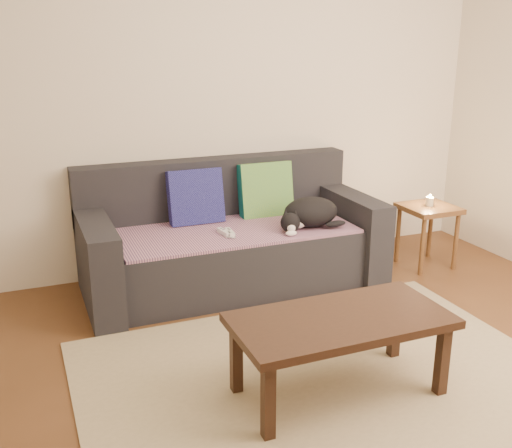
% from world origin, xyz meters
% --- Properties ---
extents(ground, '(4.50, 4.50, 0.00)m').
position_xyz_m(ground, '(0.00, 0.00, 0.00)').
color(ground, brown).
rests_on(ground, ground).
extents(back_wall, '(4.50, 0.04, 2.60)m').
position_xyz_m(back_wall, '(0.00, 2.00, 1.30)').
color(back_wall, beige).
rests_on(back_wall, ground).
extents(sofa, '(2.10, 0.94, 0.87)m').
position_xyz_m(sofa, '(0.00, 1.57, 0.31)').
color(sofa, '#232328').
rests_on(sofa, ground).
extents(throw_blanket, '(1.66, 0.74, 0.02)m').
position_xyz_m(throw_blanket, '(0.00, 1.48, 0.43)').
color(throw_blanket, '#462C53').
rests_on(throw_blanket, sofa).
extents(cushion_navy, '(0.40, 0.18, 0.41)m').
position_xyz_m(cushion_navy, '(-0.20, 1.74, 0.63)').
color(cushion_navy, '#13124E').
rests_on(cushion_navy, throw_blanket).
extents(cushion_green, '(0.41, 0.17, 0.42)m').
position_xyz_m(cushion_green, '(0.35, 1.74, 0.63)').
color(cushion_green, '#0E5B55').
rests_on(cushion_green, throw_blanket).
extents(cat, '(0.51, 0.38, 0.21)m').
position_xyz_m(cat, '(0.51, 1.33, 0.54)').
color(cat, black).
rests_on(cat, throw_blanket).
extents(wii_remote_a, '(0.06, 0.15, 0.03)m').
position_xyz_m(wii_remote_a, '(-0.11, 1.39, 0.46)').
color(wii_remote_a, white).
rests_on(wii_remote_a, throw_blanket).
extents(wii_remote_b, '(0.05, 0.15, 0.03)m').
position_xyz_m(wii_remote_b, '(-0.07, 1.37, 0.46)').
color(wii_remote_b, white).
rests_on(wii_remote_b, throw_blanket).
extents(side_table, '(0.39, 0.39, 0.49)m').
position_xyz_m(side_table, '(1.54, 1.32, 0.40)').
color(side_table, brown).
rests_on(side_table, ground).
extents(candle, '(0.06, 0.06, 0.09)m').
position_xyz_m(candle, '(1.54, 1.32, 0.53)').
color(candle, beige).
rests_on(candle, side_table).
extents(rug, '(2.50, 1.80, 0.01)m').
position_xyz_m(rug, '(0.00, 0.15, 0.01)').
color(rug, tan).
rests_on(rug, ground).
extents(coffee_table, '(1.07, 0.53, 0.43)m').
position_xyz_m(coffee_table, '(0.01, 0.00, 0.37)').
color(coffee_table, black).
rests_on(coffee_table, rug).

